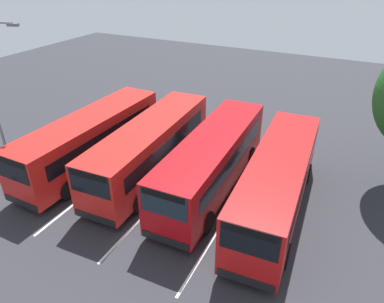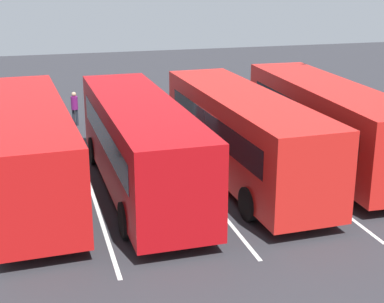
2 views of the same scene
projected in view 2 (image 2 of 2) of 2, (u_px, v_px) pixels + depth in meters
ground_plane at (193, 178)px, 20.94m from camera, size 64.94×64.94×0.00m
bus_far_left at (327, 121)px, 21.94m from camera, size 10.49×2.67×3.08m
bus_center_left at (242, 133)px, 20.38m from camera, size 10.56×2.90×3.08m
bus_center_right at (140, 142)px, 19.28m from camera, size 10.52×2.77×3.08m
bus_far_right at (29, 146)px, 18.84m from camera, size 10.58×2.98×3.08m
pedestrian at (75, 106)px, 27.54m from camera, size 0.40×0.40×1.62m
lane_stripe_outer_left at (287, 169)px, 21.85m from camera, size 12.79×0.26×0.01m
lane_stripe_inner_left at (193, 178)px, 20.94m from camera, size 12.79×0.26×0.01m
lane_stripe_inner_right at (91, 188)px, 20.03m from camera, size 12.79×0.26×0.01m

